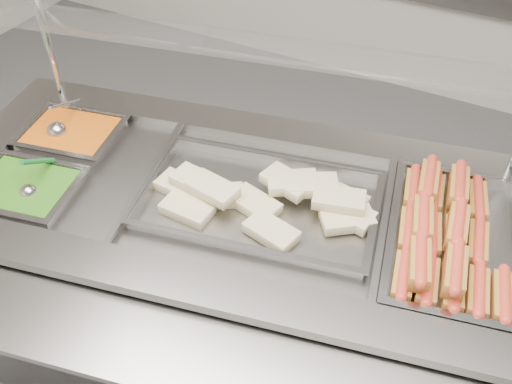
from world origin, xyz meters
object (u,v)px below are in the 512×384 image
at_px(pan_wraps, 259,205).
at_px(serving_spoon, 30,187).
at_px(pan_hotdogs, 451,246).
at_px(steam_counter, 242,287).
at_px(sneeze_guard, 260,50).
at_px(ladle, 58,130).

height_order(pan_wraps, serving_spoon, serving_spoon).
bearing_deg(pan_wraps, pan_hotdogs, 11.53).
bearing_deg(serving_spoon, pan_wraps, 24.05).
distance_m(steam_counter, sneeze_guard, 0.83).
distance_m(ladle, serving_spoon, 0.28).
bearing_deg(steam_counter, serving_spoon, -154.77).
distance_m(steam_counter, pan_wraps, 0.42).
distance_m(pan_hotdogs, serving_spoon, 1.23).
bearing_deg(ladle, pan_wraps, 1.59).
height_order(pan_wraps, ladle, ladle).
distance_m(pan_wraps, ladle, 0.74).
relative_size(pan_hotdogs, pan_wraps, 0.81).
bearing_deg(ladle, sneeze_guard, 18.85).
distance_m(steam_counter, ladle, 0.82).
relative_size(steam_counter, pan_wraps, 2.69).
bearing_deg(pan_wraps, ladle, -178.41).
distance_m(pan_hotdogs, pan_wraps, 0.55).
xyz_separation_m(sneeze_guard, pan_wraps, (0.10, -0.20, -0.38)).
xyz_separation_m(steam_counter, serving_spoon, (-0.56, -0.26, 0.45)).
height_order(ladle, serving_spoon, serving_spoon).
height_order(sneeze_guard, pan_hotdogs, sneeze_guard).
height_order(sneeze_guard, pan_wraps, sneeze_guard).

